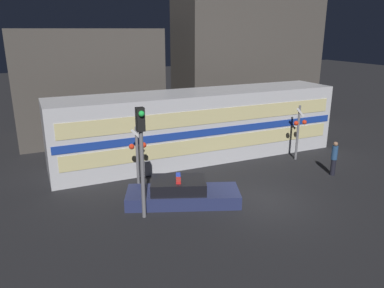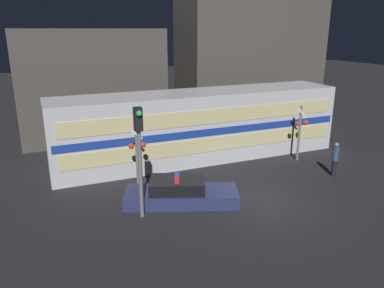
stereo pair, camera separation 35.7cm
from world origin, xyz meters
name	(u,v)px [view 1 (the left image)]	position (x,y,z in m)	size (l,w,h in m)	color
ground_plane	(262,202)	(0.00, 0.00, 0.00)	(120.00, 120.00, 0.00)	black
train	(199,126)	(-0.04, 6.47, 1.96)	(16.67, 3.11, 3.91)	silver
police_car	(182,193)	(-3.26, 1.35, 0.44)	(5.18, 3.39, 1.21)	navy
pedestrian	(334,158)	(5.14, 1.15, 0.93)	(0.30, 0.30, 1.81)	black
crossing_signal_near	(299,129)	(4.98, 3.83, 1.87)	(0.84, 0.34, 3.19)	slate
crossing_signal_far	(137,152)	(-4.46, 3.87, 1.74)	(0.84, 0.34, 2.95)	slate
traffic_light_corner	(142,148)	(-5.15, 0.75, 2.94)	(0.30, 0.46, 4.50)	slate
building_left	(87,83)	(-4.97, 14.33, 3.65)	(9.48, 5.92, 7.31)	#47423D
building_center	(246,62)	(7.67, 13.92, 4.72)	(11.32, 4.71, 9.45)	#47423D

